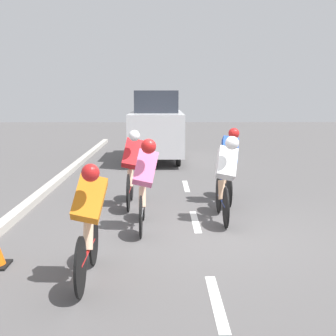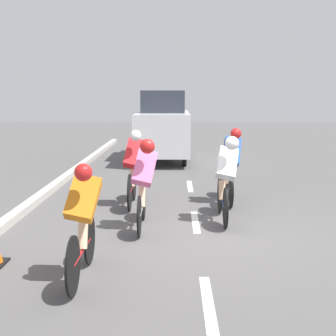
# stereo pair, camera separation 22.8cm
# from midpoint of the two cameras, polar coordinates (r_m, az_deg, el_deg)

# --- Properties ---
(ground_plane) EXTENTS (60.00, 60.00, 0.00)m
(ground_plane) POSITION_cam_midpoint_polar(r_m,az_deg,el_deg) (7.82, 2.73, -7.38)
(ground_plane) COLOR #565454
(lane_stripe_near) EXTENTS (0.12, 1.40, 0.01)m
(lane_stripe_near) POSITION_cam_midpoint_polar(r_m,az_deg,el_deg) (5.22, 4.64, -15.94)
(lane_stripe_near) COLOR white
(lane_stripe_near) RESTS_ON ground
(lane_stripe_mid) EXTENTS (0.12, 1.40, 0.01)m
(lane_stripe_mid) POSITION_cam_midpoint_polar(r_m,az_deg,el_deg) (8.22, 2.55, -6.53)
(lane_stripe_mid) COLOR white
(lane_stripe_mid) RESTS_ON ground
(lane_stripe_far) EXTENTS (0.12, 1.40, 0.01)m
(lane_stripe_far) POSITION_cam_midpoint_polar(r_m,az_deg,el_deg) (11.34, 1.63, -2.21)
(lane_stripe_far) COLOR white
(lane_stripe_far) RESTS_ON ground
(curb) EXTENTS (0.20, 27.68, 0.14)m
(curb) POSITION_cam_midpoint_polar(r_m,az_deg,el_deg) (8.64, -19.27, -5.82)
(curb) COLOR #B7B2A8
(curb) RESTS_ON ground
(cyclist_pink) EXTENTS (0.44, 1.70, 1.52)m
(cyclist_pink) POSITION_cam_midpoint_polar(r_m,az_deg,el_deg) (7.60, -3.74, -1.54)
(cyclist_pink) COLOR black
(cyclist_pink) RESTS_ON ground
(cyclist_white) EXTENTS (0.42, 1.70, 1.52)m
(cyclist_white) POSITION_cam_midpoint_polar(r_m,az_deg,el_deg) (8.13, 6.20, -0.98)
(cyclist_white) COLOR black
(cyclist_white) RESTS_ON ground
(cyclist_orange) EXTENTS (0.43, 1.68, 1.45)m
(cyclist_orange) POSITION_cam_midpoint_polar(r_m,az_deg,el_deg) (5.58, -10.81, -6.24)
(cyclist_orange) COLOR black
(cyclist_orange) RESTS_ON ground
(cyclist_red) EXTENTS (0.43, 1.70, 1.53)m
(cyclist_red) POSITION_cam_midpoint_polar(r_m,az_deg,el_deg) (9.20, -5.18, 0.14)
(cyclist_red) COLOR black
(cyclist_red) RESTS_ON ground
(cyclist_blue) EXTENTS (0.41, 1.71, 1.55)m
(cyclist_blue) POSITION_cam_midpoint_polar(r_m,az_deg,el_deg) (9.57, 6.67, 0.53)
(cyclist_blue) COLOR black
(cyclist_blue) RESTS_ON ground
(support_car) EXTENTS (1.70, 4.54, 2.32)m
(support_car) POSITION_cam_midpoint_polar(r_m,az_deg,el_deg) (15.83, -1.81, 5.16)
(support_car) COLOR black
(support_car) RESTS_ON ground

